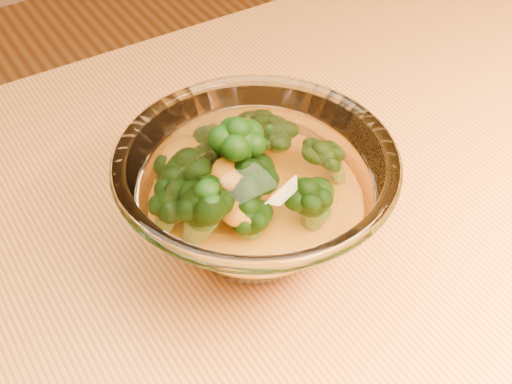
% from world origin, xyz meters
% --- Properties ---
extents(table, '(1.20, 0.80, 0.75)m').
position_xyz_m(table, '(0.00, 0.00, 0.65)').
color(table, '#B37C35').
rests_on(table, ground).
extents(glass_bowl, '(0.21, 0.21, 0.09)m').
position_xyz_m(glass_bowl, '(-0.04, 0.08, 0.80)').
color(glass_bowl, white).
rests_on(glass_bowl, table).
extents(cheese_sauce, '(0.12, 0.12, 0.03)m').
position_xyz_m(cheese_sauce, '(-0.04, 0.08, 0.78)').
color(cheese_sauce, orange).
rests_on(cheese_sauce, glass_bowl).
extents(broccoli_heap, '(0.14, 0.13, 0.08)m').
position_xyz_m(broccoli_heap, '(-0.05, 0.10, 0.81)').
color(broccoli_heap, black).
rests_on(broccoli_heap, cheese_sauce).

